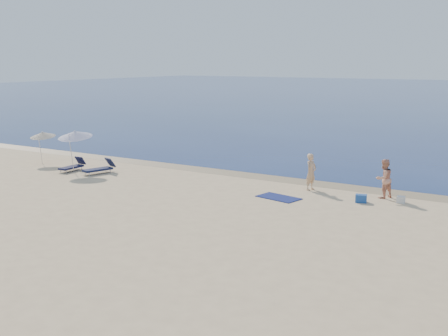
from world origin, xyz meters
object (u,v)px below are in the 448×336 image
(person_left, at_px, (311,172))
(blue_cooler, at_px, (361,198))
(person_right, at_px, (384,179))
(umbrella_near, at_px, (75,134))

(person_left, distance_m, blue_cooler, 3.12)
(person_right, bearing_deg, blue_cooler, 6.88)
(person_left, distance_m, person_right, 3.43)
(blue_cooler, distance_m, umbrella_near, 15.99)
(blue_cooler, bearing_deg, person_right, 50.77)
(blue_cooler, bearing_deg, person_left, 143.72)
(person_right, distance_m, blue_cooler, 1.62)
(person_right, height_order, blue_cooler, person_right)
(person_right, distance_m, umbrella_near, 16.68)
(person_right, xyz_separation_m, umbrella_near, (-16.38, -2.92, 1.23))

